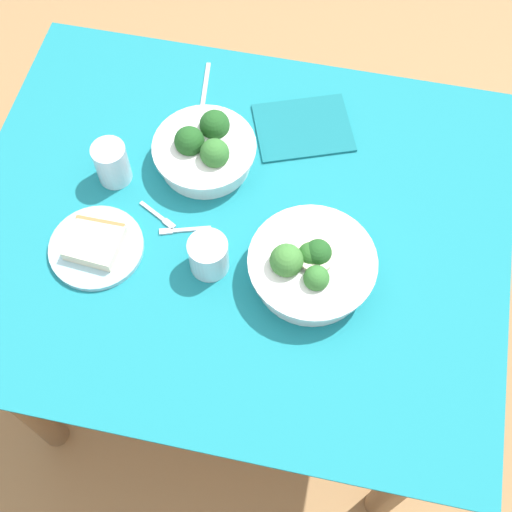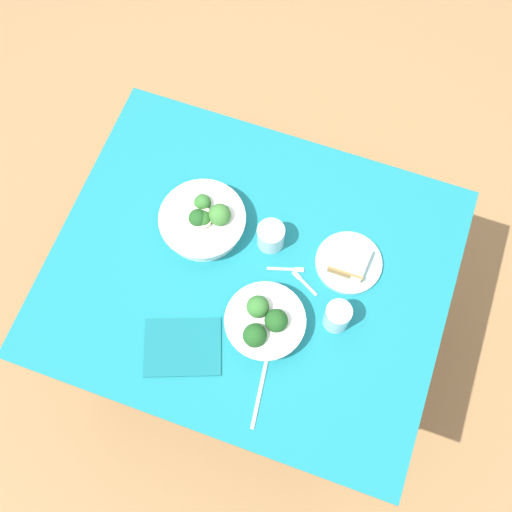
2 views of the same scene
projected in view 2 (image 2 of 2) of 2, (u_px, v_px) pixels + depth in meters
ground_plane at (251, 337)px, 2.57m from camera, size 6.00×6.00×0.00m
dining_table at (250, 286)px, 1.99m from camera, size 1.14×0.94×0.76m
broccoli_bowl_far at (204, 221)px, 1.88m from camera, size 0.25×0.25×0.11m
broccoli_bowl_near at (265, 323)px, 1.77m from camera, size 0.22×0.22×0.10m
bread_side_plate at (349, 262)px, 1.86m from camera, size 0.19×0.19×0.04m
water_glass_center at (271, 236)px, 1.86m from camera, size 0.08×0.08×0.08m
water_glass_side at (337, 316)px, 1.77m from camera, size 0.07×0.07×0.10m
fork_by_far_bowl at (287, 269)px, 1.87m from camera, size 0.11×0.04×0.00m
fork_by_near_bowl at (304, 282)px, 1.85m from camera, size 0.09×0.05×0.00m
table_knife_left at (259, 394)px, 1.74m from camera, size 0.03×0.19×0.00m
napkin_folded_upper at (183, 347)px, 1.78m from camera, size 0.26×0.23×0.01m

